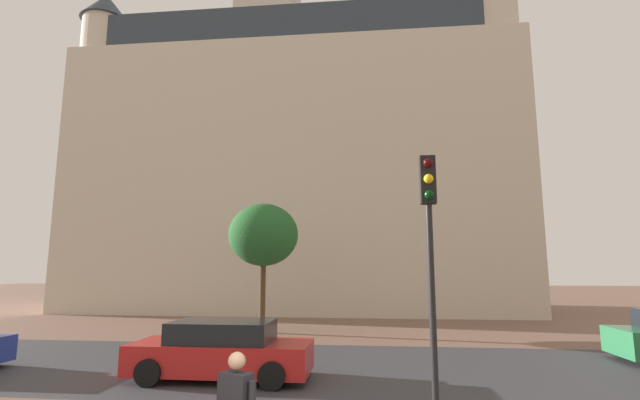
% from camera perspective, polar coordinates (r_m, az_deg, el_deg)
% --- Properties ---
extents(ground_plane, '(120.00, 120.00, 0.00)m').
position_cam_1_polar(ground_plane, '(14.56, 0.70, -19.67)').
color(ground_plane, brown).
extents(street_asphalt_strip, '(120.00, 7.28, 0.00)m').
position_cam_1_polar(street_asphalt_strip, '(13.38, 0.19, -20.64)').
color(street_asphalt_strip, '#38383D').
rests_on(street_asphalt_strip, ground_plane).
extents(landmark_building, '(29.26, 11.03, 33.21)m').
position_cam_1_polar(landmark_building, '(31.95, -3.18, 4.84)').
color(landmark_building, beige).
rests_on(landmark_building, ground_plane).
extents(car_red, '(4.51, 2.02, 1.43)m').
position_cam_1_polar(car_red, '(12.19, -12.45, -18.35)').
color(car_red, red).
rests_on(car_red, ground_plane).
extents(traffic_light_pole, '(0.28, 0.34, 4.85)m').
position_cam_1_polar(traffic_light_pole, '(8.40, 13.90, -4.34)').
color(traffic_light_pole, black).
rests_on(traffic_light_pole, ground_plane).
extents(tree_curb_far, '(3.08, 3.08, 5.62)m').
position_cam_1_polar(tree_curb_far, '(20.01, -7.26, -4.49)').
color(tree_curb_far, '#4C3823').
rests_on(tree_curb_far, ground_plane).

